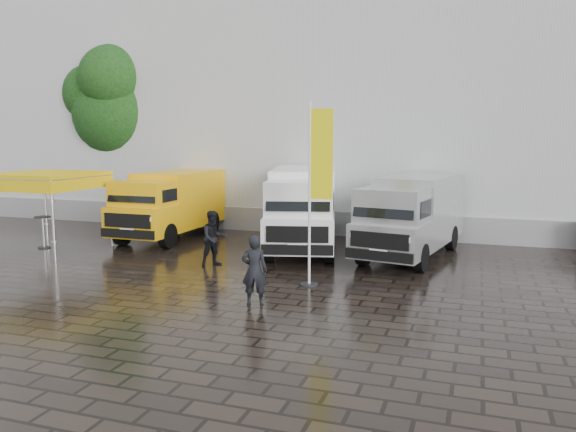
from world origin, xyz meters
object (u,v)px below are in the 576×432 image
object	(u,v)px
person_front	(254,270)
cocktail_table	(43,232)
van_yellow	(170,206)
van_silver	(412,217)
van_white	(303,210)
flagpole	(316,185)
person_tent	(214,238)
canopy_tent	(46,178)

from	to	relation	value
person_front	cocktail_table	bearing A→B (deg)	-35.89
van_yellow	van_silver	size ratio (longest dim) A/B	0.91
van_silver	cocktail_table	xyz separation A→B (m)	(-12.87, -2.78, -0.77)
van_yellow	van_white	distance (m)	5.70
van_white	cocktail_table	xyz separation A→B (m)	(-9.04, -2.78, -0.86)
van_yellow	person_front	bearing A→B (deg)	-47.78
van_silver	person_front	world-z (taller)	van_silver
van_silver	flagpole	xyz separation A→B (m)	(-2.01, -4.65, 1.41)
van_yellow	cocktail_table	distance (m)	4.71
van_silver	person_front	size ratio (longest dim) A/B	3.65
van_yellow	person_tent	distance (m)	5.34
van_silver	canopy_tent	size ratio (longest dim) A/B	1.93
cocktail_table	person_tent	world-z (taller)	person_tent
van_white	van_yellow	bearing A→B (deg)	161.14
canopy_tent	flagpole	bearing A→B (deg)	-8.73
van_silver	person_tent	size ratio (longest dim) A/B	3.60
canopy_tent	cocktail_table	world-z (taller)	canopy_tent
person_front	person_tent	xyz separation A→B (m)	(-2.82, 3.54, 0.01)
flagpole	person_tent	bearing A→B (deg)	160.10
van_silver	person_front	distance (m)	7.45
canopy_tent	flagpole	distance (m)	10.48
van_yellow	person_front	size ratio (longest dim) A/B	3.33
canopy_tent	cocktail_table	bearing A→B (deg)	150.67
van_yellow	van_silver	world-z (taller)	van_silver
flagpole	cocktail_table	xyz separation A→B (m)	(-10.86, 1.87, -2.18)
canopy_tent	flagpole	xyz separation A→B (m)	(10.36, -1.59, 0.15)
van_silver	cocktail_table	world-z (taller)	van_silver
van_yellow	canopy_tent	bearing A→B (deg)	-129.21
van_white	person_front	size ratio (longest dim) A/B	3.89
cocktail_table	person_tent	xyz separation A→B (m)	(7.14, -0.53, 0.29)
canopy_tent	van_yellow	bearing A→B (deg)	50.76
person_front	canopy_tent	bearing A→B (deg)	-35.48
van_yellow	person_tent	xyz separation A→B (m)	(3.78, -3.74, -0.45)
cocktail_table	van_silver	bearing A→B (deg)	12.17
van_white	van_silver	bearing A→B (deg)	-14.43
cocktail_table	person_front	size ratio (longest dim) A/B	0.68
van_white	van_silver	world-z (taller)	van_white
canopy_tent	van_silver	bearing A→B (deg)	13.90
van_yellow	person_front	distance (m)	9.84
van_white	van_silver	xyz separation A→B (m)	(3.83, 0.00, -0.09)
canopy_tent	person_tent	size ratio (longest dim) A/B	1.86
van_white	van_silver	size ratio (longest dim) A/B	1.07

